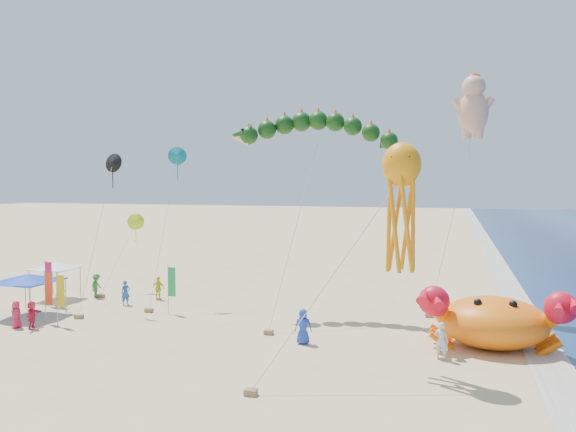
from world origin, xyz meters
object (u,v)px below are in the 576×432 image
Objects in this scene: crab_inflatable at (493,320)px; octopus_kite at (401,197)px; dragon_kite at (315,135)px; cherub_kite at (473,105)px; canopy_blue at (27,278)px; canopy_white at (55,266)px.

octopus_kite is at bearing -133.11° from crab_inflatable.
cherub_kite is at bearing 14.93° from dragon_kite.
cherub_kite is (9.83, 2.62, 1.90)m from dragon_kite.
cherub_kite is 30.64m from canopy_blue.
crab_inflatable is 2.51× the size of canopy_white.
canopy_white is (-29.88, 3.89, 0.99)m from crab_inflatable.
crab_inflatable is 28.05m from canopy_blue.
canopy_white is (-25.53, 8.53, -5.41)m from octopus_kite.
octopus_kite is at bearing -57.71° from dragon_kite.
crab_inflatable is at bearing 46.89° from octopus_kite.
cherub_kite reaches higher than octopus_kite.
dragon_kite is at bearing 20.73° from canopy_blue.
octopus_kite is 24.55m from canopy_blue.
dragon_kite reaches higher than octopus_kite.
dragon_kite is 12.60m from octopus_kite.
canopy_blue is (-17.24, -6.52, -9.16)m from dragon_kite.
canopy_white is at bearing 161.52° from octopus_kite.
cherub_kite is 14.40m from octopus_kite.
canopy_white is at bearing -175.09° from dragon_kite.
dragon_kite is at bearing 122.29° from octopus_kite.
cherub_kite is 1.50× the size of octopus_kite.
canopy_white is (-19.10, -1.64, -9.16)m from dragon_kite.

